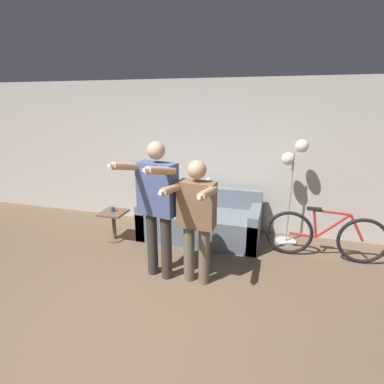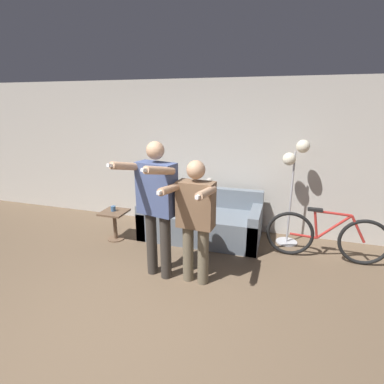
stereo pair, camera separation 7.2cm
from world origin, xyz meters
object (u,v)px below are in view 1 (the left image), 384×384
at_px(floor_lamp, 293,167).
at_px(bicycle, 325,236).
at_px(side_table, 114,220).
at_px(person_left, 157,201).
at_px(person_right, 196,215).
at_px(couch, 200,222).
at_px(cat, 201,183).
at_px(cup, 112,209).

bearing_deg(floor_lamp, bicycle, -38.88).
bearing_deg(floor_lamp, side_table, -165.52).
relative_size(person_left, person_right, 1.13).
distance_m(couch, person_left, 1.53).
distance_m(couch, cat, 0.69).
height_order(person_left, cup, person_left).
distance_m(cup, bicycle, 3.31).
height_order(couch, cat, cat).
xyz_separation_m(cat, bicycle, (2.01, -0.54, -0.51)).
bearing_deg(cat, person_left, -94.61).
bearing_deg(person_left, bicycle, 39.94).
height_order(floor_lamp, bicycle, floor_lamp).
xyz_separation_m(side_table, bicycle, (3.27, 0.30, 0.01)).
bearing_deg(person_right, cat, 106.46).
bearing_deg(person_right, floor_lamp, 57.16).
bearing_deg(cup, side_table, -34.70).
xyz_separation_m(cat, cup, (-1.28, -0.83, -0.33)).
relative_size(person_right, side_table, 3.18).
bearing_deg(floor_lamp, person_left, -137.10).
height_order(person_right, cat, person_right).
distance_m(cat, floor_lamp, 1.56).
bearing_deg(side_table, cat, 33.62).
bearing_deg(cup, cat, 32.82).
distance_m(person_left, bicycle, 2.51).
xyz_separation_m(person_right, cup, (-1.65, 0.82, -0.38)).
xyz_separation_m(person_left, cat, (0.13, 1.64, -0.18)).
height_order(cat, floor_lamp, floor_lamp).
distance_m(person_left, cat, 1.66).
bearing_deg(person_left, floor_lamp, 55.48).
bearing_deg(cat, cup, -147.18).
bearing_deg(bicycle, floor_lamp, 141.12).
relative_size(side_table, bicycle, 0.30).
bearing_deg(floor_lamp, cup, -165.87).
bearing_deg(cat, bicycle, -14.93).
xyz_separation_m(cat, floor_lamp, (1.50, -0.13, 0.39)).
relative_size(couch, bicycle, 1.17).
height_order(cat, cup, cat).
distance_m(couch, bicycle, 1.93).
bearing_deg(bicycle, cup, -174.95).
height_order(couch, cup, couch).
height_order(couch, bicycle, couch).
height_order(floor_lamp, side_table, floor_lamp).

